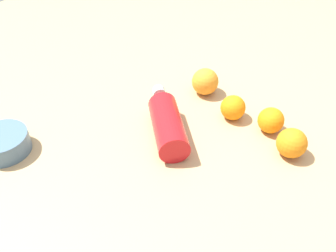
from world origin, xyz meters
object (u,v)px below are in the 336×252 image
object	(u,v)px
water_bottle	(166,120)
orange_2	(233,108)
orange_3	(205,82)
orange_1	(292,143)
ceramic_bowl	(3,143)
orange_0	(271,120)

from	to	relation	value
water_bottle	orange_2	bearing A→B (deg)	-82.02
orange_2	orange_3	bearing A→B (deg)	67.57
orange_1	orange_2	distance (m)	0.19
water_bottle	orange_2	distance (m)	0.19
water_bottle	orange_1	bearing A→B (deg)	-115.39
orange_3	ceramic_bowl	size ratio (longest dim) A/B	0.63
orange_0	orange_3	xyz separation A→B (m)	(0.04, 0.23, 0.01)
ceramic_bowl	orange_0	bearing A→B (deg)	-45.37
water_bottle	orange_0	size ratio (longest dim) A/B	3.36
orange_1	ceramic_bowl	size ratio (longest dim) A/B	0.59
orange_1	orange_2	xyz separation A→B (m)	(0.04, 0.18, -0.00)
orange_2	ceramic_bowl	world-z (taller)	orange_2
water_bottle	orange_0	world-z (taller)	water_bottle
orange_1	orange_0	bearing A→B (deg)	57.09
orange_2	orange_1	bearing A→B (deg)	-101.32
orange_0	orange_3	world-z (taller)	orange_3
orange_3	ceramic_bowl	xyz separation A→B (m)	(-0.51, 0.25, -0.01)
orange_1	ceramic_bowl	xyz separation A→B (m)	(-0.42, 0.56, -0.01)
orange_0	orange_3	distance (m)	0.23
orange_2	ceramic_bowl	size ratio (longest dim) A/B	0.54
orange_0	orange_3	size ratio (longest dim) A/B	0.86
water_bottle	ceramic_bowl	bearing A→B (deg)	90.42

